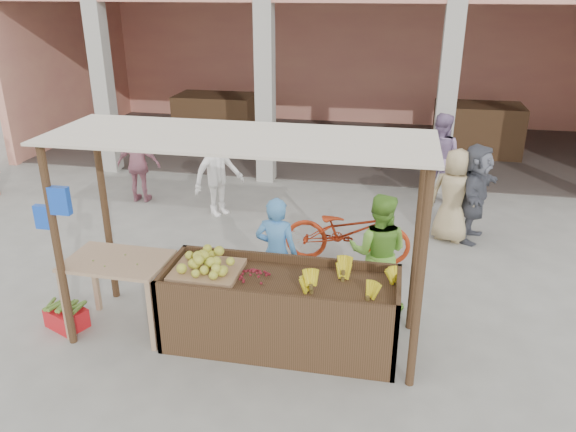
% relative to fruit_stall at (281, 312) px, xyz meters
% --- Properties ---
extents(ground, '(60.00, 60.00, 0.00)m').
position_rel_fruit_stall_xyz_m(ground, '(-0.50, 0.00, -0.40)').
color(ground, gray).
rests_on(ground, ground).
extents(market_building, '(14.40, 6.40, 4.20)m').
position_rel_fruit_stall_xyz_m(market_building, '(-0.45, 8.93, 2.30)').
color(market_building, '#E99A79').
rests_on(market_building, ground).
extents(fruit_stall, '(2.60, 0.95, 0.80)m').
position_rel_fruit_stall_xyz_m(fruit_stall, '(0.00, 0.00, 0.00)').
color(fruit_stall, '#492F1D').
rests_on(fruit_stall, ground).
extents(stall_awning, '(4.09, 1.35, 2.39)m').
position_rel_fruit_stall_xyz_m(stall_awning, '(-0.51, 0.06, 1.58)').
color(stall_awning, '#492F1D').
rests_on(stall_awning, ground).
extents(banana_heap, '(1.01, 0.55, 0.18)m').
position_rel_fruit_stall_xyz_m(banana_heap, '(0.79, -0.00, 0.49)').
color(banana_heap, yellow).
rests_on(banana_heap, fruit_stall).
extents(melon_tray, '(0.76, 0.66, 0.20)m').
position_rel_fruit_stall_xyz_m(melon_tray, '(-0.85, 0.03, 0.49)').
color(melon_tray, '#9B7550').
rests_on(melon_tray, fruit_stall).
extents(berry_heap, '(0.42, 0.34, 0.13)m').
position_rel_fruit_stall_xyz_m(berry_heap, '(-0.29, -0.02, 0.47)').
color(berry_heap, maroon).
rests_on(berry_heap, fruit_stall).
extents(side_table, '(1.16, 0.79, 0.92)m').
position_rel_fruit_stall_xyz_m(side_table, '(-1.88, -0.08, 0.38)').
color(side_table, tan).
rests_on(side_table, ground).
extents(papaya_pile, '(0.67, 0.38, 0.19)m').
position_rel_fruit_stall_xyz_m(papaya_pile, '(-1.88, -0.08, 0.62)').
color(papaya_pile, '#41812A').
rests_on(papaya_pile, side_table).
extents(red_crate, '(0.55, 0.48, 0.24)m').
position_rel_fruit_stall_xyz_m(red_crate, '(-2.58, -0.18, -0.28)').
color(red_crate, red).
rests_on(red_crate, ground).
extents(plantain_bundle, '(0.36, 0.25, 0.07)m').
position_rel_fruit_stall_xyz_m(plantain_bundle, '(-2.58, -0.18, -0.13)').
color(plantain_bundle, '#597E2E').
rests_on(plantain_bundle, red_crate).
extents(produce_sacks, '(0.97, 0.73, 0.59)m').
position_rel_fruit_stall_xyz_m(produce_sacks, '(2.43, 5.48, -0.11)').
color(produce_sacks, maroon).
rests_on(produce_sacks, ground).
extents(vendor_blue, '(0.62, 0.47, 1.57)m').
position_rel_fruit_stall_xyz_m(vendor_blue, '(-0.22, 0.79, 0.38)').
color(vendor_blue, '#4D93DB').
rests_on(vendor_blue, ground).
extents(vendor_green, '(0.82, 0.52, 1.61)m').
position_rel_fruit_stall_xyz_m(vendor_green, '(1.02, 1.00, 0.41)').
color(vendor_green, '#72B63A').
rests_on(vendor_green, ground).
extents(motorcycle, '(0.70, 1.93, 1.00)m').
position_rel_fruit_stall_xyz_m(motorcycle, '(0.53, 2.20, 0.10)').
color(motorcycle, '#A82F12').
rests_on(motorcycle, ground).
extents(shopper_a, '(1.10, 1.22, 1.72)m').
position_rel_fruit_stall_xyz_m(shopper_a, '(-1.86, 3.60, 0.46)').
color(shopper_a, white).
rests_on(shopper_a, ground).
extents(shopper_b, '(0.90, 0.50, 1.51)m').
position_rel_fruit_stall_xyz_m(shopper_b, '(-3.53, 3.96, 0.36)').
color(shopper_b, '#C27A8B').
rests_on(shopper_b, ground).
extents(shopper_c, '(0.94, 0.78, 1.66)m').
position_rel_fruit_stall_xyz_m(shopper_c, '(2.07, 3.29, 0.43)').
color(shopper_c, tan).
rests_on(shopper_c, ground).
extents(shopper_d, '(1.05, 1.65, 1.66)m').
position_rel_fruit_stall_xyz_m(shopper_d, '(2.40, 3.38, 0.43)').
color(shopper_d, '#50525D').
rests_on(shopper_d, ground).
extents(shopper_f, '(0.98, 0.71, 1.81)m').
position_rel_fruit_stall_xyz_m(shopper_f, '(1.93, 5.15, 0.51)').
color(shopper_f, '#9A7CA9').
rests_on(shopper_f, ground).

